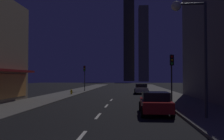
% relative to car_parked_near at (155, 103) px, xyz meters
% --- Properties ---
extents(ground_plane, '(78.00, 136.00, 0.10)m').
position_rel_car_parked_near_xyz_m(ground_plane, '(-3.60, 22.53, -0.79)').
color(ground_plane, black).
extents(sidewalk_right, '(4.00, 76.00, 0.15)m').
position_rel_car_parked_near_xyz_m(sidewalk_right, '(3.40, 22.53, -0.67)').
color(sidewalk_right, '#605E59').
rests_on(sidewalk_right, ground).
extents(sidewalk_left, '(4.00, 76.00, 0.15)m').
position_rel_car_parked_near_xyz_m(sidewalk_left, '(-10.60, 22.53, -0.67)').
color(sidewalk_left, '#605E59').
rests_on(sidewalk_left, ground).
extents(lane_marking_center, '(0.16, 23.00, 0.01)m').
position_rel_car_parked_near_xyz_m(lane_marking_center, '(-3.60, -1.07, -0.73)').
color(lane_marking_center, silver).
rests_on(lane_marking_center, ground).
extents(skyscraper_distant_tall, '(6.96, 7.53, 59.81)m').
position_rel_car_parked_near_xyz_m(skyscraper_distant_tall, '(-2.25, 139.50, 29.16)').
color(skyscraper_distant_tall, '#363328').
rests_on(skyscraper_distant_tall, ground).
extents(skyscraper_distant_mid, '(5.65, 8.22, 44.69)m').
position_rel_car_parked_near_xyz_m(skyscraper_distant_mid, '(6.43, 126.44, 21.60)').
color(skyscraper_distant_mid, '#605B48').
rests_on(skyscraper_distant_mid, ground).
extents(car_parked_near, '(1.98, 4.24, 1.45)m').
position_rel_car_parked_near_xyz_m(car_parked_near, '(0.00, 0.00, 0.00)').
color(car_parked_near, '#B21919').
rests_on(car_parked_near, ground).
extents(car_parked_far, '(1.98, 4.24, 1.45)m').
position_rel_car_parked_near_xyz_m(car_parked_far, '(0.00, 19.35, 0.00)').
color(car_parked_far, silver).
rests_on(car_parked_far, ground).
extents(fire_hydrant_far_left, '(0.42, 0.30, 0.65)m').
position_rel_car_parked_near_xyz_m(fire_hydrant_far_left, '(-9.50, 15.72, -0.29)').
color(fire_hydrant_far_left, gold).
rests_on(fire_hydrant_far_left, sidewalk_left).
extents(traffic_light_near_right, '(0.32, 0.48, 4.20)m').
position_rel_car_parked_near_xyz_m(traffic_light_near_right, '(1.90, 4.68, 2.45)').
color(traffic_light_near_right, '#2D2D2D').
rests_on(traffic_light_near_right, sidewalk_right).
extents(traffic_light_far_left, '(0.32, 0.48, 4.20)m').
position_rel_car_parked_near_xyz_m(traffic_light_far_left, '(-9.10, 22.83, 2.45)').
color(traffic_light_far_left, '#2D2D2D').
rests_on(traffic_light_far_left, sidewalk_left).
extents(street_lamp_right, '(1.96, 0.56, 6.58)m').
position_rel_car_parked_near_xyz_m(street_lamp_right, '(1.78, -2.08, 4.33)').
color(street_lamp_right, '#38383D').
rests_on(street_lamp_right, sidewalk_right).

